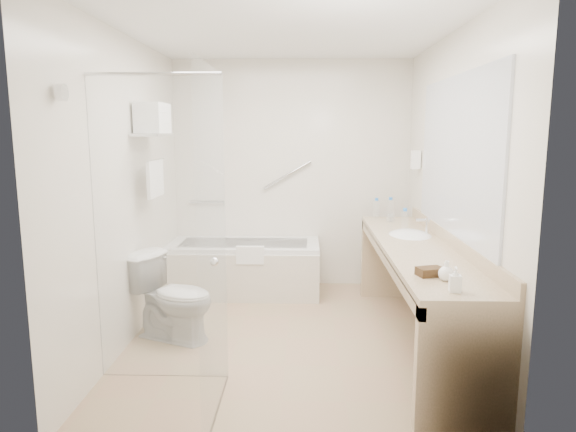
{
  "coord_description": "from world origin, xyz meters",
  "views": [
    {
      "loc": [
        0.14,
        -4.11,
        1.73
      ],
      "look_at": [
        0.0,
        0.3,
        1.0
      ],
      "focal_mm": 32.0,
      "sensor_mm": 36.0,
      "label": 1
    }
  ],
  "objects_px": {
    "bathtub": "(244,268)",
    "vanity_counter": "(415,271)",
    "water_bottle_left": "(405,221)",
    "amenity_basket": "(430,272)",
    "toilet": "(173,298)"
  },
  "relations": [
    {
      "from": "bathtub",
      "to": "vanity_counter",
      "type": "distance_m",
      "value": 2.09
    },
    {
      "from": "bathtub",
      "to": "water_bottle_left",
      "type": "height_order",
      "value": "water_bottle_left"
    },
    {
      "from": "bathtub",
      "to": "amenity_basket",
      "type": "bearing_deg",
      "value": -57.92
    },
    {
      "from": "toilet",
      "to": "water_bottle_left",
      "type": "distance_m",
      "value": 2.11
    },
    {
      "from": "vanity_counter",
      "to": "amenity_basket",
      "type": "bearing_deg",
      "value": -96.91
    },
    {
      "from": "bathtub",
      "to": "amenity_basket",
      "type": "relative_size",
      "value": 10.17
    },
    {
      "from": "vanity_counter",
      "to": "toilet",
      "type": "height_order",
      "value": "vanity_counter"
    },
    {
      "from": "toilet",
      "to": "vanity_counter",
      "type": "bearing_deg",
      "value": -70.37
    },
    {
      "from": "vanity_counter",
      "to": "water_bottle_left",
      "type": "xyz_separation_m",
      "value": [
        0.01,
        0.54,
        0.31
      ]
    },
    {
      "from": "amenity_basket",
      "to": "water_bottle_left",
      "type": "height_order",
      "value": "water_bottle_left"
    },
    {
      "from": "vanity_counter",
      "to": "toilet",
      "type": "relative_size",
      "value": 3.71
    },
    {
      "from": "amenity_basket",
      "to": "bathtub",
      "type": "bearing_deg",
      "value": 122.08
    },
    {
      "from": "amenity_basket",
      "to": "water_bottle_left",
      "type": "relative_size",
      "value": 0.75
    },
    {
      "from": "water_bottle_left",
      "to": "amenity_basket",
      "type": "bearing_deg",
      "value": -94.63
    },
    {
      "from": "toilet",
      "to": "amenity_basket",
      "type": "xyz_separation_m",
      "value": [
        1.87,
        -1.0,
        0.52
      ]
    }
  ]
}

